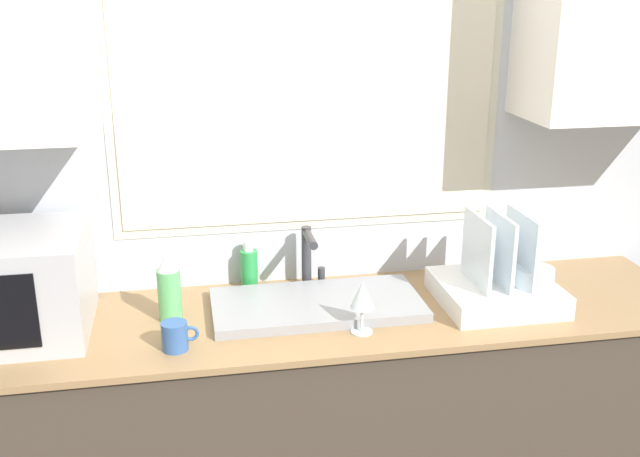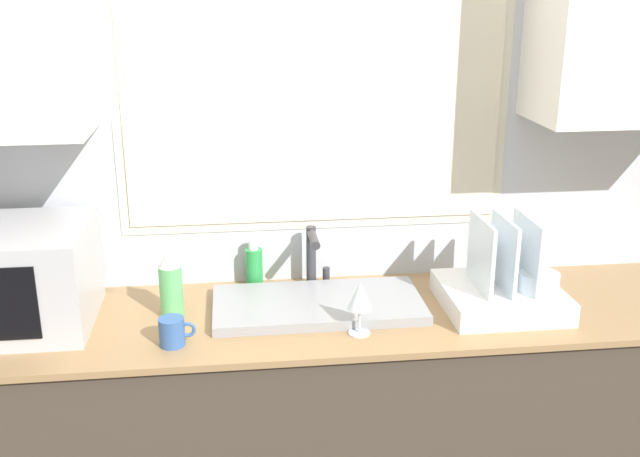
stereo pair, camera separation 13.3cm
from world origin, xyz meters
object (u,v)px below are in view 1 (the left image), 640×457
object	(u,v)px
mug_near_sink	(175,336)
spray_bottle	(169,288)
faucet	(309,253)
dish_rack	(499,284)
wine_glass	(362,296)
microwave	(11,284)
soap_bottle	(249,268)

from	to	relation	value
mug_near_sink	spray_bottle	bearing A→B (deg)	94.07
faucet	dish_rack	distance (m)	0.61
spray_bottle	wine_glass	world-z (taller)	spray_bottle
dish_rack	wine_glass	xyz separation A→B (m)	(-0.47, -0.12, 0.05)
microwave	mug_near_sink	bearing A→B (deg)	-23.27
wine_glass	microwave	bearing A→B (deg)	169.19
microwave	soap_bottle	distance (m)	0.73
dish_rack	mug_near_sink	xyz separation A→B (m)	(-1.00, -0.13, -0.02)
faucet	microwave	world-z (taller)	microwave
dish_rack	spray_bottle	xyz separation A→B (m)	(-1.01, 0.07, 0.04)
microwave	dish_rack	bearing A→B (deg)	-2.58
dish_rack	spray_bottle	distance (m)	1.01
mug_near_sink	wine_glass	distance (m)	0.53
microwave	soap_bottle	bearing A→B (deg)	16.14
faucet	dish_rack	xyz separation A→B (m)	(0.56, -0.23, -0.06)
faucet	microwave	distance (m)	0.90
faucet	wine_glass	size ratio (longest dim) A/B	1.30
microwave	spray_bottle	distance (m)	0.44
microwave	spray_bottle	xyz separation A→B (m)	(0.44, 0.00, -0.05)
dish_rack	soap_bottle	bearing A→B (deg)	160.66
microwave	dish_rack	size ratio (longest dim) A/B	1.18
spray_bottle	soap_bottle	distance (m)	0.32
soap_bottle	mug_near_sink	xyz separation A→B (m)	(-0.24, -0.39, -0.03)
microwave	mug_near_sink	world-z (taller)	microwave
spray_bottle	mug_near_sink	bearing A→B (deg)	-85.93
faucet	soap_bottle	xyz separation A→B (m)	(-0.19, 0.04, -0.05)
microwave	mug_near_sink	distance (m)	0.50
dish_rack	wine_glass	world-z (taller)	dish_rack
spray_bottle	wine_glass	size ratio (longest dim) A/B	1.36
faucet	dish_rack	size ratio (longest dim) A/B	0.58
spray_bottle	soap_bottle	size ratio (longest dim) A/B	1.31
soap_bottle	wine_glass	world-z (taller)	soap_bottle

